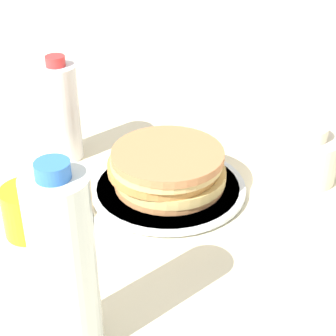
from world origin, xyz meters
TOP-DOWN VIEW (x-y plane):
  - ground_plane at (0.00, 0.00)m, footprint 4.00×4.00m
  - plate at (0.01, 0.02)m, footprint 0.27×0.27m
  - pancake_stack at (0.01, 0.03)m, footprint 0.19×0.20m
  - juice_glass at (-0.09, -0.19)m, footprint 0.08×0.08m
  - cream_jug at (0.17, 0.21)m, footprint 0.11×0.11m
  - water_bottle_near at (0.12, -0.31)m, footprint 0.07×0.07m
  - water_bottle_mid at (-0.22, 0.00)m, footprint 0.07×0.07m

SIDE VIEW (x-z plane):
  - ground_plane at x=0.00m, z-range 0.00..0.00m
  - plate at x=0.01m, z-range 0.00..0.01m
  - juice_glass at x=-0.09m, z-range 0.00..0.08m
  - cream_jug at x=0.17m, z-range -0.01..0.10m
  - pancake_stack at x=0.01m, z-range 0.01..0.08m
  - water_bottle_mid at x=-0.22m, z-range -0.01..0.19m
  - water_bottle_near at x=0.12m, z-range -0.01..0.25m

